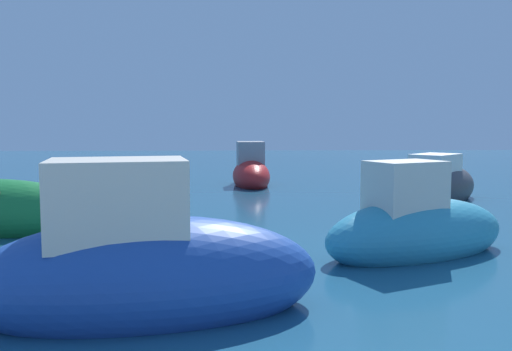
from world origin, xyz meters
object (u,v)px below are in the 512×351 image
(moored_boat_1, at_px, (100,182))
(moored_boat_2, at_px, (439,185))
(moored_boat_6, at_px, (145,269))
(moored_boat_7, at_px, (251,173))
(moored_boat_4, at_px, (416,229))

(moored_boat_1, height_order, moored_boat_2, moored_boat_2)
(moored_boat_1, distance_m, moored_boat_6, 11.79)
(moored_boat_1, bearing_deg, moored_boat_7, -31.80)
(moored_boat_1, distance_m, moored_boat_4, 11.21)
(moored_boat_2, bearing_deg, moored_boat_7, 95.97)
(moored_boat_1, distance_m, moored_boat_2, 10.11)
(moored_boat_2, distance_m, moored_boat_4, 6.88)
(moored_boat_4, bearing_deg, moored_boat_1, 104.66)
(moored_boat_1, xyz_separation_m, moored_boat_6, (3.19, -11.35, 0.20))
(moored_boat_4, bearing_deg, moored_boat_2, 42.01)
(moored_boat_6, bearing_deg, moored_boat_4, 23.39)
(moored_boat_6, bearing_deg, moored_boat_7, 72.16)
(moored_boat_1, height_order, moored_boat_7, moored_boat_7)
(moored_boat_4, bearing_deg, moored_boat_7, 78.09)
(moored_boat_2, bearing_deg, moored_boat_6, -171.98)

